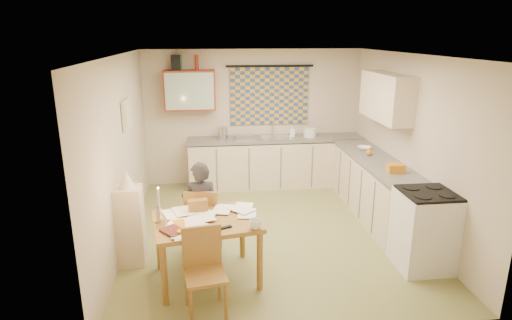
{
  "coord_description": "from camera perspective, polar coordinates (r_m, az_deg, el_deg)",
  "views": [
    {
      "loc": [
        -0.87,
        -5.61,
        2.76
      ],
      "look_at": [
        -0.19,
        0.2,
        1.03
      ],
      "focal_mm": 30.0,
      "sensor_mm": 36.0,
      "label": 1
    }
  ],
  "objects": [
    {
      "name": "mixing_bowl",
      "position": [
        7.99,
        7.19,
        3.64
      ],
      "size": [
        0.25,
        0.25,
        0.16
      ],
      "primitive_type": "cylinder",
      "rotation": [
        0.0,
        0.0,
        0.03
      ],
      "color": "white",
      "rests_on": "counter_back"
    },
    {
      "name": "book",
      "position": [
        4.77,
        -10.92,
        -8.62
      ],
      "size": [
        0.27,
        0.32,
        0.02
      ],
      "primitive_type": "imported",
      "rotation": [
        0.0,
        0.0,
        0.14
      ],
      "color": "#C67917",
      "rests_on": "dining_table"
    },
    {
      "name": "counter_back",
      "position": [
        8.02,
        2.96,
        -0.27
      ],
      "size": [
        3.3,
        0.62,
        0.92
      ],
      "color": "beige",
      "rests_on": "floor"
    },
    {
      "name": "mug",
      "position": [
        4.63,
        -0.07,
        -8.55
      ],
      "size": [
        0.23,
        0.23,
        0.11
      ],
      "primitive_type": "imported",
      "rotation": [
        0.0,
        0.0,
        0.38
      ],
      "color": "white",
      "rests_on": "dining_table"
    },
    {
      "name": "upper_cabinet_right",
      "position": [
        6.79,
        16.98,
        8.07
      ],
      "size": [
        0.34,
        1.3,
        0.7
      ],
      "primitive_type": "cube",
      "color": "beige",
      "rests_on": "wall_right"
    },
    {
      "name": "framed_print",
      "position": [
        6.21,
        -16.89,
        5.93
      ],
      "size": [
        0.04,
        0.5,
        0.4
      ],
      "primitive_type": "cube",
      "color": "beige",
      "rests_on": "wall_left"
    },
    {
      "name": "orange_box",
      "position": [
        4.59,
        -9.7,
        -9.49
      ],
      "size": [
        0.13,
        0.1,
        0.04
      ],
      "primitive_type": "cube",
      "rotation": [
        0.0,
        0.0,
        -0.17
      ],
      "color": "#C67917",
      "rests_on": "dining_table"
    },
    {
      "name": "papers",
      "position": [
        4.91,
        -7.36,
        -7.65
      ],
      "size": [
        1.13,
        0.96,
        0.03
      ],
      "rotation": [
        0.0,
        0.0,
        0.17
      ],
      "color": "white",
      "rests_on": "dining_table"
    },
    {
      "name": "wall_left",
      "position": [
        5.92,
        -17.55,
        0.93
      ],
      "size": [
        0.02,
        4.5,
        2.5
      ],
      "primitive_type": "cube",
      "color": "beige",
      "rests_on": "floor"
    },
    {
      "name": "tap",
      "position": [
        8.02,
        2.22,
        4.24
      ],
      "size": [
        0.04,
        0.04,
        0.28
      ],
      "primitive_type": "cylinder",
      "rotation": [
        0.0,
        0.0,
        -0.39
      ],
      "color": "silver",
      "rests_on": "counter_back"
    },
    {
      "name": "wall_front",
      "position": [
        3.78,
        7.25,
        -7.23
      ],
      "size": [
        4.0,
        0.02,
        2.5
      ],
      "primitive_type": "cube",
      "color": "beige",
      "rests_on": "floor"
    },
    {
      "name": "shelf_stand",
      "position": [
        5.51,
        -16.39,
        -8.45
      ],
      "size": [
        0.32,
        0.3,
        1.0
      ],
      "primitive_type": "cube",
      "color": "beige",
      "rests_on": "floor"
    },
    {
      "name": "bottle_brown",
      "position": [
        7.71,
        -7.93,
        12.77
      ],
      "size": [
        0.07,
        0.07,
        0.26
      ],
      "primitive_type": "cylinder",
      "rotation": [
        0.0,
        0.0,
        -0.04
      ],
      "color": "maroon",
      "rests_on": "wall_cabinet"
    },
    {
      "name": "magazine",
      "position": [
        4.6,
        -12.0,
        -9.65
      ],
      "size": [
        0.45,
        0.46,
        0.02
      ],
      "primitive_type": "imported",
      "rotation": [
        0.0,
        0.0,
        0.67
      ],
      "color": "maroon",
      "rests_on": "dining_table"
    },
    {
      "name": "kettle",
      "position": [
        7.76,
        -4.49,
        3.63
      ],
      "size": [
        0.2,
        0.2,
        0.24
      ],
      "primitive_type": "cylinder",
      "rotation": [
        0.0,
        0.0,
        0.1
      ],
      "color": "silver",
      "rests_on": "counter_back"
    },
    {
      "name": "fruit_orange",
      "position": [
        6.94,
        14.85,
        0.98
      ],
      "size": [
        0.1,
        0.1,
        0.1
      ],
      "primitive_type": "sphere",
      "color": "#C67917",
      "rests_on": "counter_right"
    },
    {
      "name": "floor",
      "position": [
        6.32,
        1.93,
        -9.52
      ],
      "size": [
        4.0,
        4.5,
        0.02
      ],
      "primitive_type": "cube",
      "color": "olive",
      "rests_on": "ground"
    },
    {
      "name": "candle_flame",
      "position": [
        4.74,
        -12.92,
        -3.67
      ],
      "size": [
        0.02,
        0.02,
        0.02
      ],
      "primitive_type": "sphere",
      "color": "#FFCC66",
      "rests_on": "dining_table"
    },
    {
      "name": "wall_cabinet_glass",
      "position": [
        7.59,
        -8.86,
        9.03
      ],
      "size": [
        0.84,
        0.02,
        0.64
      ],
      "primitive_type": "cube",
      "color": "#99B2A5",
      "rests_on": "wall_back"
    },
    {
      "name": "ceiling",
      "position": [
        5.69,
        2.18,
        13.95
      ],
      "size": [
        4.0,
        4.5,
        0.02
      ],
      "primitive_type": "cube",
      "color": "white",
      "rests_on": "floor"
    },
    {
      "name": "chair_near",
      "position": [
        4.57,
        -6.75,
        -16.6
      ],
      "size": [
        0.46,
        0.46,
        0.89
      ],
      "rotation": [
        0.0,
        0.0,
        0.15
      ],
      "color": "brown",
      "rests_on": "floor"
    },
    {
      "name": "window_blind",
      "position": [
        8.0,
        1.81,
        8.5
      ],
      "size": [
        1.45,
        0.03,
        1.05
      ],
      "primitive_type": "cube",
      "color": "navy",
      "rests_on": "wall_back"
    },
    {
      "name": "stove",
      "position": [
        5.61,
        21.51,
        -8.65
      ],
      "size": [
        0.63,
        0.63,
        0.98
      ],
      "color": "white",
      "rests_on": "floor"
    },
    {
      "name": "candle",
      "position": [
        4.8,
        -12.87,
        -4.96
      ],
      "size": [
        0.03,
        0.03,
        0.22
      ],
      "primitive_type": "cylinder",
      "rotation": [
        0.0,
        0.0,
        0.36
      ],
      "color": "white",
      "rests_on": "dining_table"
    },
    {
      "name": "wall_cabinet",
      "position": [
        7.76,
        -8.82,
        9.19
      ],
      "size": [
        0.9,
        0.34,
        0.7
      ],
      "primitive_type": "cube",
      "color": "maroon",
      "rests_on": "wall_back"
    },
    {
      "name": "person",
      "position": [
        5.43,
        -7.37,
        -6.69
      ],
      "size": [
        0.48,
        0.34,
        1.28
      ],
      "primitive_type": "imported",
      "rotation": [
        0.0,
        0.0,
        3.17
      ],
      "color": "black",
      "rests_on": "floor"
    },
    {
      "name": "print_canvas",
      "position": [
        6.2,
        -16.66,
        5.95
      ],
      "size": [
        0.01,
        0.42,
        0.32
      ],
      "primitive_type": "cube",
      "color": "silver",
      "rests_on": "wall_left"
    },
    {
      "name": "chair_far",
      "position": [
        5.64,
        -6.88,
        -9.69
      ],
      "size": [
        0.48,
        0.48,
        0.92
      ],
      "rotation": [
        0.0,
        0.0,
        2.96
      ],
      "color": "brown",
      "rests_on": "floor"
    },
    {
      "name": "curtain_rod",
      "position": [
        7.92,
        1.86,
        12.43
      ],
      "size": [
        1.6,
        0.04,
        0.04
      ],
      "primitive_type": "cylinder",
      "rotation": [
        0.0,
        1.57,
        0.0
      ],
      "color": "black",
      "rests_on": "wall_back"
    },
    {
      "name": "dining_table",
      "position": [
        5.06,
        -6.54,
        -11.72
      ],
      "size": [
        1.29,
        1.06,
        0.75
      ],
      "rotation": [
        0.0,
        0.0,
        0.17
      ],
      "color": "brown",
      "rests_on": "floor"
    },
    {
      "name": "wall_back",
      "position": [
        8.06,
        -0.38,
        5.7
      ],
      "size": [
        4.0,
        0.02,
        2.5
      ],
      "primitive_type": "cube",
      "color": "beige",
      "rests_on": "floor"
    },
    {
      "name": "wall_right",
      "position": [
        6.49,
        19.89,
        2.02
      ],
      "size": [
        0.02,
        4.5,
        2.5
      ],
      "primitive_type": "cube",
      "color": "beige",
      "rests_on": "floor"
    },
    {
      "name": "candle_holder",
      "position": [
        4.89,
        -12.84,
        -7.12
      ],
      "size": [
        0.07,
        0.07,
        0.18
      ],
      "primitive_type": "cylinder",
      "rotation": [
        0.0,
        0.0,
        -0.15
      ],
      "color": "silver",
      "rests_on": "dining_table"
    },
    {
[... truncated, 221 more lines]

